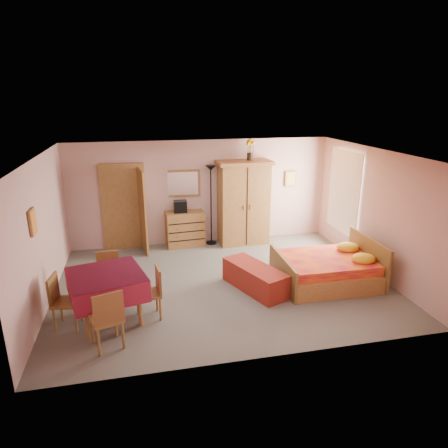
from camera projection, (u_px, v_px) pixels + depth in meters
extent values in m
plane|color=#615E56|center=(222.00, 283.00, 8.08)|extent=(6.50, 6.50, 0.00)
plane|color=brown|center=(222.00, 154.00, 7.28)|extent=(6.50, 6.50, 0.00)
cube|color=tan|center=(201.00, 192.00, 10.00)|extent=(6.50, 0.10, 2.60)
cube|color=tan|center=(261.00, 276.00, 5.35)|extent=(6.50, 0.10, 2.60)
cube|color=tan|center=(42.00, 233.00, 7.02)|extent=(0.10, 5.00, 2.60)
cube|color=tan|center=(374.00, 212.00, 8.34)|extent=(0.10, 5.00, 2.60)
cube|color=#9E6B35|center=(124.00, 208.00, 9.67)|extent=(1.06, 0.12, 2.15)
cube|color=white|center=(344.00, 192.00, 9.40)|extent=(0.08, 1.40, 1.95)
cube|color=orange|center=(32.00, 222.00, 6.34)|extent=(0.04, 0.32, 0.42)
cube|color=#D8BF59|center=(290.00, 179.00, 10.38)|extent=(0.30, 0.04, 0.40)
cube|color=olive|center=(185.00, 229.00, 9.97)|extent=(0.97, 0.54, 0.88)
cube|color=white|center=(183.00, 183.00, 9.83)|extent=(0.87, 0.10, 0.68)
cube|color=black|center=(180.00, 206.00, 9.76)|extent=(0.32, 0.23, 0.29)
cube|color=black|center=(211.00, 206.00, 9.93)|extent=(0.34, 0.34, 2.01)
cube|color=olive|center=(244.00, 203.00, 9.98)|extent=(1.37, 0.74, 2.11)
cube|color=yellow|center=(250.00, 150.00, 9.67)|extent=(0.22, 0.22, 0.51)
cube|color=#BA1235|center=(326.00, 262.00, 7.96)|extent=(1.94, 1.53, 0.89)
cube|color=maroon|center=(255.00, 278.00, 7.74)|extent=(1.04, 1.54, 0.48)
cube|color=maroon|center=(108.00, 297.00, 6.62)|extent=(1.41, 1.41, 0.85)
cube|color=olive|center=(106.00, 318.00, 5.89)|extent=(0.56, 0.56, 0.97)
cube|color=#AD773A|center=(109.00, 277.00, 7.31)|extent=(0.42, 0.42, 0.89)
cube|color=olive|center=(67.00, 301.00, 6.43)|extent=(0.47, 0.47, 0.90)
cube|color=olive|center=(148.00, 293.00, 6.69)|extent=(0.45, 0.45, 0.90)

